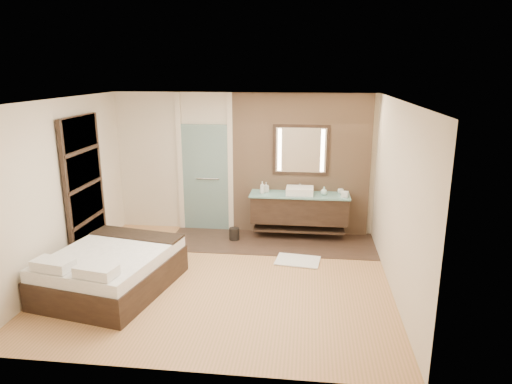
# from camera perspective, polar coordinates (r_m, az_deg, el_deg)

# --- Properties ---
(floor) EXTENTS (5.00, 5.00, 0.00)m
(floor) POSITION_cam_1_polar(r_m,az_deg,el_deg) (7.16, -4.08, -10.73)
(floor) COLOR #AA7D47
(floor) RESTS_ON ground
(tile_strip) EXTENTS (3.80, 1.30, 0.01)m
(tile_strip) POSITION_cam_1_polar(r_m,az_deg,el_deg) (8.54, 1.90, -6.26)
(tile_strip) COLOR #31241A
(tile_strip) RESTS_ON floor
(stone_wall) EXTENTS (2.60, 0.08, 2.70)m
(stone_wall) POSITION_cam_1_polar(r_m,az_deg,el_deg) (8.72, 5.60, 3.35)
(stone_wall) COLOR #A37C5D
(stone_wall) RESTS_ON floor
(vanity) EXTENTS (1.85, 0.55, 0.88)m
(vanity) POSITION_cam_1_polar(r_m,az_deg,el_deg) (8.62, 5.43, -2.06)
(vanity) COLOR black
(vanity) RESTS_ON stone_wall
(mirror_unit) EXTENTS (1.06, 0.04, 0.96)m
(mirror_unit) POSITION_cam_1_polar(r_m,az_deg,el_deg) (8.61, 5.65, 5.23)
(mirror_unit) COLOR black
(mirror_unit) RESTS_ON stone_wall
(frosted_door) EXTENTS (1.10, 0.12, 2.70)m
(frosted_door) POSITION_cam_1_polar(r_m,az_deg,el_deg) (8.98, -6.33, 2.33)
(frosted_door) COLOR #A4D0CB
(frosted_door) RESTS_ON floor
(shoji_partition) EXTENTS (0.06, 1.20, 2.40)m
(shoji_partition) POSITION_cam_1_polar(r_m,az_deg,el_deg) (8.06, -20.62, 0.45)
(shoji_partition) COLOR black
(shoji_partition) RESTS_ON floor
(bed) EXTENTS (1.84, 2.14, 0.73)m
(bed) POSITION_cam_1_polar(r_m,az_deg,el_deg) (7.03, -17.63, -9.26)
(bed) COLOR black
(bed) RESTS_ON floor
(bath_mat) EXTENTS (0.78, 0.59, 0.02)m
(bath_mat) POSITION_cam_1_polar(r_m,az_deg,el_deg) (7.75, 5.24, -8.53)
(bath_mat) COLOR white
(bath_mat) RESTS_ON floor
(waste_bin) EXTENTS (0.21, 0.21, 0.24)m
(waste_bin) POSITION_cam_1_polar(r_m,az_deg,el_deg) (8.61, -2.74, -5.28)
(waste_bin) COLOR black
(waste_bin) RESTS_ON floor
(tissue_box) EXTENTS (0.14, 0.14, 0.10)m
(tissue_box) POSITION_cam_1_polar(r_m,az_deg,el_deg) (8.45, 11.03, -0.27)
(tissue_box) COLOR silver
(tissue_box) RESTS_ON vanity
(soap_bottle_a) EXTENTS (0.11, 0.11, 0.23)m
(soap_bottle_a) POSITION_cam_1_polar(r_m,az_deg,el_deg) (8.52, 0.79, 0.57)
(soap_bottle_a) COLOR silver
(soap_bottle_a) RESTS_ON vanity
(soap_bottle_b) EXTENTS (0.11, 0.11, 0.19)m
(soap_bottle_b) POSITION_cam_1_polar(r_m,az_deg,el_deg) (8.63, 1.27, 0.63)
(soap_bottle_b) COLOR #B2B2B2
(soap_bottle_b) RESTS_ON vanity
(soap_bottle_c) EXTENTS (0.16, 0.16, 0.16)m
(soap_bottle_c) POSITION_cam_1_polar(r_m,az_deg,el_deg) (8.51, 8.51, 0.15)
(soap_bottle_c) COLOR #A3CDC5
(soap_bottle_c) RESTS_ON vanity
(cup) EXTENTS (0.12, 0.12, 0.09)m
(cup) POSITION_cam_1_polar(r_m,az_deg,el_deg) (8.67, 10.54, 0.11)
(cup) COLOR white
(cup) RESTS_ON vanity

